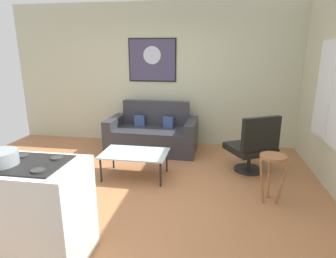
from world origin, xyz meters
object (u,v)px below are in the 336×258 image
(wall_painting, at_px, (152,60))
(couch, at_px, (153,135))
(armchair, at_px, (253,146))
(bar_stool, at_px, (272,166))
(coffee_table, at_px, (135,154))
(mixing_bowl, at_px, (0,159))

(wall_painting, bearing_deg, couch, -78.75)
(armchair, distance_m, bar_stool, 0.90)
(coffee_table, bearing_deg, armchair, 14.03)
(armchair, bearing_deg, coffee_table, -165.97)
(coffee_table, xyz_separation_m, armchair, (1.78, 0.45, 0.08))
(coffee_table, height_order, wall_painting, wall_painting)
(mixing_bowl, bearing_deg, bar_stool, 30.96)
(bar_stool, relative_size, mixing_bowl, 2.17)
(couch, height_order, wall_painting, wall_painting)
(wall_painting, bearing_deg, coffee_table, -86.63)
(bar_stool, xyz_separation_m, wall_painting, (-2.01, 2.23, 1.21))
(mixing_bowl, bearing_deg, armchair, 45.20)
(couch, distance_m, coffee_table, 1.25)
(couch, relative_size, armchair, 1.82)
(coffee_table, height_order, armchair, armchair)
(armchair, height_order, bar_stool, armchair)
(wall_painting, bearing_deg, armchair, -35.30)
(couch, xyz_separation_m, armchair, (1.78, -0.80, 0.14))
(coffee_table, relative_size, wall_painting, 1.02)
(mixing_bowl, relative_size, wall_painting, 0.30)
(coffee_table, relative_size, bar_stool, 1.57)
(couch, bearing_deg, coffee_table, -90.05)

